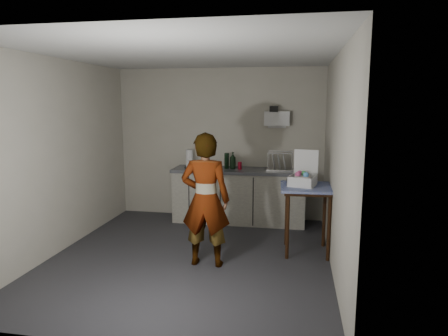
% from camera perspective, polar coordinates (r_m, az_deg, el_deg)
% --- Properties ---
extents(ground, '(4.00, 4.00, 0.00)m').
position_cam_1_polar(ground, '(5.41, -4.83, -12.55)').
color(ground, '#28272C').
rests_on(ground, ground).
extents(wall_back, '(3.60, 0.02, 2.60)m').
position_cam_1_polar(wall_back, '(7.00, -0.69, 3.48)').
color(wall_back, beige).
rests_on(wall_back, ground).
extents(wall_right, '(0.02, 4.00, 2.60)m').
position_cam_1_polar(wall_right, '(4.91, 15.55, 0.65)').
color(wall_right, beige).
rests_on(wall_right, ground).
extents(wall_left, '(0.02, 4.00, 2.60)m').
position_cam_1_polar(wall_left, '(5.81, -22.32, 1.58)').
color(wall_left, beige).
rests_on(wall_left, ground).
extents(ceiling, '(3.60, 4.00, 0.01)m').
position_cam_1_polar(ceiling, '(5.05, -5.24, 15.91)').
color(ceiling, white).
rests_on(ceiling, wall_back).
extents(kitchen_counter, '(2.24, 0.62, 0.91)m').
position_cam_1_polar(kitchen_counter, '(6.79, 2.17, -4.18)').
color(kitchen_counter, black).
rests_on(kitchen_counter, ground).
extents(wall_shelf, '(0.42, 0.18, 0.37)m').
position_cam_1_polar(wall_shelf, '(6.77, 7.57, 6.99)').
color(wall_shelf, white).
rests_on(wall_shelf, ground).
extents(side_table, '(0.75, 0.75, 0.92)m').
position_cam_1_polar(side_table, '(5.43, 11.85, -3.76)').
color(side_table, black).
rests_on(side_table, ground).
extents(standing_man, '(0.62, 0.41, 1.66)m').
position_cam_1_polar(standing_man, '(4.92, -2.66, -4.57)').
color(standing_man, '#B2A593').
rests_on(standing_man, ground).
extents(soap_bottle, '(0.15, 0.15, 0.29)m').
position_cam_1_polar(soap_bottle, '(6.69, 1.26, 1.07)').
color(soap_bottle, black).
rests_on(soap_bottle, kitchen_counter).
extents(soda_can, '(0.07, 0.07, 0.12)m').
position_cam_1_polar(soda_can, '(6.67, 2.27, 0.34)').
color(soda_can, red).
rests_on(soda_can, kitchen_counter).
extents(dark_bottle, '(0.08, 0.08, 0.27)m').
position_cam_1_polar(dark_bottle, '(6.74, 0.39, 1.05)').
color(dark_bottle, black).
rests_on(dark_bottle, kitchen_counter).
extents(paper_towel, '(0.18, 0.18, 0.32)m').
position_cam_1_polar(paper_towel, '(6.82, -4.95, 1.25)').
color(paper_towel, black).
rests_on(paper_towel, kitchen_counter).
extents(dish_rack, '(0.44, 0.33, 0.31)m').
position_cam_1_polar(dish_rack, '(6.68, 7.95, 0.33)').
color(dish_rack, silver).
rests_on(dish_rack, kitchen_counter).
extents(bakery_box, '(0.41, 0.42, 0.47)m').
position_cam_1_polar(bakery_box, '(5.42, 11.19, -1.38)').
color(bakery_box, white).
rests_on(bakery_box, side_table).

